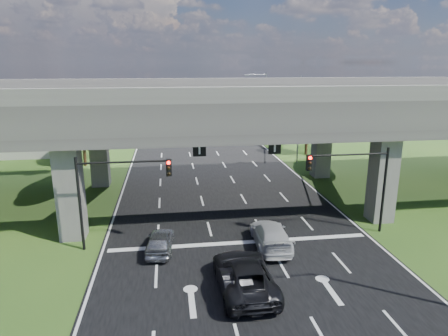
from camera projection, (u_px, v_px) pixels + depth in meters
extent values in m
plane|color=#2C4F19|center=(252.00, 269.00, 22.82)|extent=(160.00, 160.00, 0.00)
cube|color=black|center=(226.00, 208.00, 32.39)|extent=(18.00, 120.00, 0.03)
cube|color=#353230|center=(223.00, 107.00, 32.26)|extent=(80.00, 15.00, 2.00)
cube|color=slate|center=(239.00, 95.00, 24.93)|extent=(80.00, 0.50, 1.00)
cube|color=slate|center=(213.00, 83.00, 38.81)|extent=(80.00, 0.50, 1.00)
cube|color=slate|center=(70.00, 188.00, 26.18)|extent=(1.60, 1.60, 7.00)
cube|color=slate|center=(99.00, 150.00, 37.66)|extent=(1.60, 1.60, 7.00)
cube|color=slate|center=(383.00, 175.00, 29.16)|extent=(1.60, 1.60, 7.00)
cube|color=slate|center=(322.00, 143.00, 40.64)|extent=(1.60, 1.60, 7.00)
cube|color=black|center=(199.00, 150.00, 25.73)|extent=(0.85, 0.06, 0.85)
cube|color=black|center=(275.00, 148.00, 26.41)|extent=(0.85, 0.06, 0.85)
cube|color=#9E9E99|center=(3.00, 137.00, 52.29)|extent=(20.00, 10.00, 4.00)
cylinder|color=black|center=(384.00, 190.00, 27.23)|extent=(0.18, 0.18, 6.00)
cylinder|color=black|center=(349.00, 155.00, 26.20)|extent=(5.50, 0.12, 0.12)
cube|color=black|center=(309.00, 163.00, 25.75)|extent=(0.35, 0.28, 1.05)
sphere|color=#FF0C05|center=(310.00, 158.00, 25.51)|extent=(0.22, 0.22, 0.22)
cylinder|color=black|center=(80.00, 205.00, 24.53)|extent=(0.18, 0.18, 6.00)
cylinder|color=black|center=(123.00, 162.00, 24.23)|extent=(5.50, 0.12, 0.12)
cube|color=black|center=(169.00, 168.00, 24.54)|extent=(0.35, 0.28, 1.05)
sphere|color=#FF0C05|center=(169.00, 163.00, 24.29)|extent=(0.22, 0.22, 0.22)
cylinder|color=gray|center=(299.00, 120.00, 45.93)|extent=(0.16, 0.16, 10.00)
cylinder|color=gray|center=(288.00, 79.00, 44.53)|extent=(3.00, 0.10, 0.10)
cube|color=gray|center=(275.00, 80.00, 44.35)|extent=(0.60, 0.25, 0.18)
cylinder|color=gray|center=(266.00, 106.00, 61.25)|extent=(0.16, 0.16, 10.00)
cylinder|color=gray|center=(257.00, 75.00, 59.84)|extent=(3.00, 0.10, 0.10)
cube|color=gray|center=(247.00, 75.00, 59.66)|extent=(0.60, 0.25, 0.18)
cylinder|color=black|center=(84.00, 152.00, 45.39)|extent=(0.36, 0.36, 3.30)
sphere|color=#175416|center=(82.00, 125.00, 44.62)|extent=(4.50, 4.50, 4.50)
sphere|color=#175416|center=(84.00, 114.00, 44.04)|extent=(3.60, 3.60, 3.60)
sphere|color=#175416|center=(81.00, 133.00, 45.19)|extent=(3.30, 3.30, 3.30)
cylinder|color=black|center=(73.00, 141.00, 52.70)|extent=(0.36, 0.36, 2.86)
sphere|color=#175416|center=(71.00, 121.00, 52.03)|extent=(3.90, 3.90, 3.90)
sphere|color=#175416|center=(73.00, 113.00, 51.50)|extent=(3.12, 3.12, 3.12)
sphere|color=#175416|center=(70.00, 127.00, 52.57)|extent=(2.86, 2.86, 2.86)
cylinder|color=black|center=(112.00, 128.00, 60.81)|extent=(0.36, 0.36, 3.52)
sphere|color=#175416|center=(110.00, 107.00, 59.99)|extent=(4.80, 4.80, 4.80)
sphere|color=#175416|center=(112.00, 98.00, 59.39)|extent=(3.84, 3.84, 3.84)
sphere|color=#175416|center=(109.00, 113.00, 60.58)|extent=(3.52, 3.52, 3.52)
cylinder|color=black|center=(306.00, 143.00, 50.99)|extent=(0.36, 0.36, 3.08)
sphere|color=#175416|center=(307.00, 121.00, 50.27)|extent=(4.20, 4.20, 4.20)
sphere|color=#175416|center=(312.00, 111.00, 49.71)|extent=(3.36, 3.36, 3.36)
sphere|color=#175416|center=(304.00, 127.00, 50.83)|extent=(3.08, 3.08, 3.08)
cylinder|color=black|center=(308.00, 132.00, 59.08)|extent=(0.36, 0.36, 2.86)
sphere|color=#175416|center=(308.00, 115.00, 58.41)|extent=(3.90, 3.90, 3.90)
sphere|color=#175416|center=(312.00, 107.00, 57.88)|extent=(3.12, 3.12, 3.12)
sphere|color=#175416|center=(305.00, 120.00, 58.95)|extent=(2.86, 2.86, 2.86)
cylinder|color=black|center=(268.00, 124.00, 66.14)|extent=(0.36, 0.36, 3.30)
sphere|color=#175416|center=(269.00, 105.00, 65.37)|extent=(4.50, 4.50, 4.50)
sphere|color=#175416|center=(272.00, 97.00, 64.79)|extent=(3.60, 3.60, 3.60)
sphere|color=#175416|center=(266.00, 111.00, 65.94)|extent=(3.30, 3.30, 3.30)
imported|color=#929499|center=(160.00, 241.00, 24.81)|extent=(1.95, 4.09, 1.35)
imported|color=black|center=(234.00, 280.00, 20.34)|extent=(1.56, 4.10, 1.34)
imported|color=#B5B5B5|center=(271.00, 235.00, 25.48)|extent=(2.41, 5.34, 1.52)
imported|color=black|center=(244.00, 275.00, 20.59)|extent=(2.82, 5.97, 1.65)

